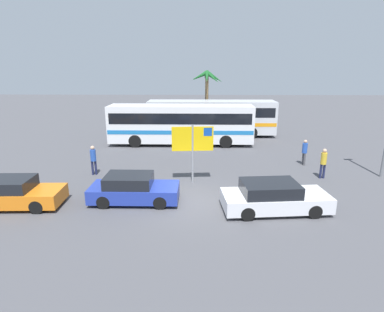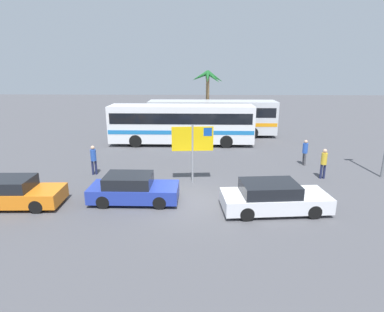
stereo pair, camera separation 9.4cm
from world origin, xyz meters
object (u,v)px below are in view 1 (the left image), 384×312
(car_orange, at_px, (12,193))
(pedestrian_by_bus, at_px, (93,158))
(bus_front_coach, at_px, (181,123))
(car_blue, at_px, (133,189))
(pedestrian_crossing_lot, at_px, (324,161))
(pedestrian_near_sign, at_px, (305,150))
(ferry_sign, at_px, (194,141))
(bus_rear_coach, at_px, (211,116))
(car_white, at_px, (274,197))

(car_orange, height_order, pedestrian_by_bus, pedestrian_by_bus)
(bus_front_coach, xyz_separation_m, pedestrian_by_bus, (-4.66, -7.75, -0.75))
(car_orange, bearing_deg, car_blue, 4.33)
(pedestrian_crossing_lot, bearing_deg, car_orange, -76.75)
(pedestrian_near_sign, bearing_deg, ferry_sign, 14.64)
(bus_front_coach, xyz_separation_m, pedestrian_crossing_lot, (8.46, -8.07, -0.76))
(car_blue, bearing_deg, bus_rear_coach, 74.45)
(pedestrian_crossing_lot, relative_size, pedestrian_near_sign, 1.04)
(ferry_sign, distance_m, car_white, 5.22)
(car_orange, distance_m, pedestrian_near_sign, 16.54)
(car_white, height_order, pedestrian_crossing_lot, pedestrian_crossing_lot)
(ferry_sign, xyz_separation_m, pedestrian_near_sign, (7.05, 3.39, -1.35))
(ferry_sign, xyz_separation_m, car_blue, (-2.75, -2.61, -1.69))
(bus_front_coach, bearing_deg, car_blue, -97.79)
(ferry_sign, relative_size, pedestrian_crossing_lot, 1.85)
(car_blue, bearing_deg, car_white, -7.50)
(car_blue, relative_size, pedestrian_by_bus, 2.34)
(car_white, xyz_separation_m, pedestrian_crossing_lot, (3.74, 4.30, 0.38))
(ferry_sign, xyz_separation_m, pedestrian_by_bus, (-5.83, 1.18, -1.30))
(bus_rear_coach, bearing_deg, pedestrian_by_bus, -122.76)
(bus_rear_coach, relative_size, car_white, 2.43)
(bus_front_coach, bearing_deg, ferry_sign, -82.51)
(car_white, height_order, pedestrian_near_sign, pedestrian_near_sign)
(car_blue, height_order, pedestrian_by_bus, pedestrian_by_bus)
(car_orange, height_order, pedestrian_crossing_lot, pedestrian_crossing_lot)
(bus_rear_coach, height_order, car_orange, bus_rear_coach)
(ferry_sign, bearing_deg, car_blue, -141.37)
(ferry_sign, bearing_deg, bus_rear_coach, 78.68)
(pedestrian_near_sign, bearing_deg, bus_rear_coach, -69.16)
(pedestrian_by_bus, bearing_deg, car_orange, -46.71)
(bus_front_coach, relative_size, pedestrian_near_sign, 6.92)
(car_orange, bearing_deg, ferry_sign, 19.45)
(car_white, distance_m, car_orange, 11.66)
(bus_rear_coach, height_order, car_white, bus_rear_coach)
(bus_rear_coach, relative_size, car_blue, 2.82)
(car_blue, height_order, pedestrian_crossing_lot, pedestrian_crossing_lot)
(car_orange, distance_m, pedestrian_by_bus, 4.98)
(pedestrian_by_bus, bearing_deg, car_white, 44.33)
(car_white, bearing_deg, bus_rear_coach, 92.19)
(car_orange, xyz_separation_m, pedestrian_near_sign, (15.15, 6.62, 0.34))
(bus_front_coach, distance_m, pedestrian_by_bus, 9.08)
(car_white, bearing_deg, pedestrian_by_bus, 148.34)
(car_blue, bearing_deg, car_orange, -173.48)
(bus_rear_coach, bearing_deg, bus_front_coach, -126.39)
(car_blue, xyz_separation_m, pedestrian_near_sign, (9.80, 6.00, 0.34))
(bus_rear_coach, relative_size, car_orange, 2.64)
(ferry_sign, height_order, pedestrian_by_bus, ferry_sign)
(car_blue, xyz_separation_m, pedestrian_by_bus, (-3.08, 3.79, 0.39))
(pedestrian_by_bus, bearing_deg, car_blue, 19.59)
(bus_front_coach, bearing_deg, car_white, -69.09)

